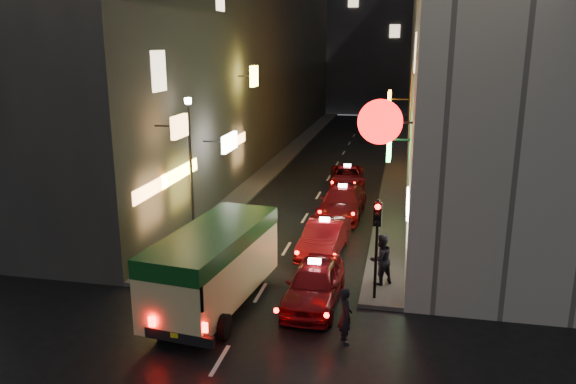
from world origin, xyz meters
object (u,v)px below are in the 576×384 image
Objects in this scene: taxi_near at (314,281)px; traffic_light at (377,228)px; lamp_post at (191,160)px; minibus at (214,259)px; pedestrian_crossing at (345,312)px.

taxi_near is 2.74m from traffic_light.
lamp_post reaches higher than traffic_light.
traffic_light is 0.56× the size of lamp_post.
pedestrian_crossing is (4.50, -1.47, -0.73)m from minibus.
taxi_near is at bearing 14.78° from minibus.
minibus is 1.21× the size of taxi_near.
taxi_near is 1.54× the size of traffic_light.
pedestrian_crossing is at bearing -18.13° from minibus.
minibus is 1.05× the size of lamp_post.
minibus reaches higher than taxi_near.
minibus is 3.43m from taxi_near.
minibus is 3.34× the size of pedestrian_crossing.
pedestrian_crossing is 10.82m from lamp_post.
pedestrian_crossing is 3.33m from traffic_light.
taxi_near is at bearing 6.77° from pedestrian_crossing.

